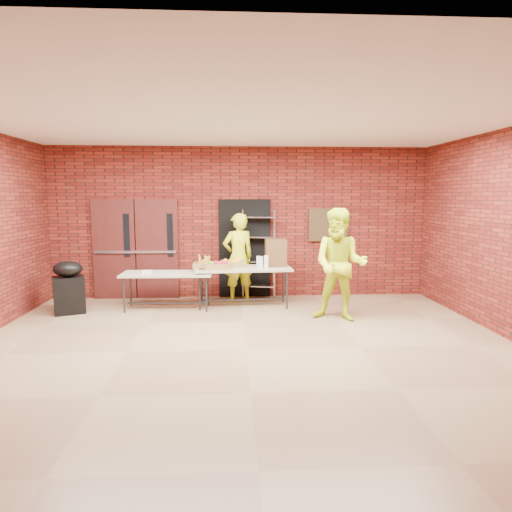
{
  "coord_description": "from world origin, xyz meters",
  "views": [
    {
      "loc": [
        -0.21,
        -6.24,
        2.16
      ],
      "look_at": [
        0.22,
        1.4,
        1.16
      ],
      "focal_mm": 32.0,
      "sensor_mm": 36.0,
      "label": 1
    }
  ],
  "objects": [
    {
      "name": "table_right",
      "position": [
        0.04,
        2.61,
        0.71
      ],
      "size": [
        1.92,
        0.88,
        0.77
      ],
      "rotation": [
        0.0,
        0.0,
        0.05
      ],
      "color": "tan",
      "rests_on": "room"
    },
    {
      "name": "basket_apples",
      "position": [
        -0.45,
        2.43,
        0.84
      ],
      "size": [
        0.47,
        0.37,
        0.15
      ],
      "color": "olive",
      "rests_on": "table_right"
    },
    {
      "name": "dark_doorway",
      "position": [
        0.1,
        3.46,
        1.05
      ],
      "size": [
        1.1,
        0.06,
        2.1
      ],
      "primitive_type": "cube",
      "color": "black",
      "rests_on": "room"
    },
    {
      "name": "wire_rack",
      "position": [
        0.39,
        3.32,
        0.94
      ],
      "size": [
        0.72,
        0.38,
        1.88
      ],
      "primitive_type": null,
      "rotation": [
        0.0,
        0.0,
        -0.23
      ],
      "color": "silver",
      "rests_on": "room"
    },
    {
      "name": "cup_stack_front",
      "position": [
        0.39,
        2.48,
        0.89
      ],
      "size": [
        0.08,
        0.08,
        0.23
      ],
      "primitive_type": "cylinder",
      "color": "silver",
      "rests_on": "table_right"
    },
    {
      "name": "volunteer_woman",
      "position": [
        -0.05,
        3.1,
        0.91
      ],
      "size": [
        0.77,
        0.64,
        1.82
      ],
      "primitive_type": "imported",
      "rotation": [
        0.0,
        0.0,
        3.5
      ],
      "color": "#D1E319",
      "rests_on": "room"
    },
    {
      "name": "covered_grill",
      "position": [
        -3.21,
        2.25,
        0.49
      ],
      "size": [
        0.66,
        0.62,
        0.98
      ],
      "rotation": [
        0.0,
        0.0,
        0.38
      ],
      "color": "black",
      "rests_on": "room"
    },
    {
      "name": "basket_oranges",
      "position": [
        -0.17,
        2.7,
        0.84
      ],
      "size": [
        0.46,
        0.36,
        0.14
      ],
      "color": "olive",
      "rests_on": "table_right"
    },
    {
      "name": "cup_stack_back",
      "position": [
        0.34,
        2.69,
        0.88
      ],
      "size": [
        0.07,
        0.07,
        0.21
      ],
      "primitive_type": "cylinder",
      "color": "silver",
      "rests_on": "table_right"
    },
    {
      "name": "coffee_dispenser",
      "position": [
        0.7,
        2.76,
        1.04
      ],
      "size": [
        0.41,
        0.37,
        0.54
      ],
      "primitive_type": "cube",
      "color": "brown",
      "rests_on": "table_right"
    },
    {
      "name": "double_doors",
      "position": [
        -2.2,
        3.44,
        1.05
      ],
      "size": [
        1.78,
        0.12,
        2.1
      ],
      "color": "#3F1512",
      "rests_on": "room"
    },
    {
      "name": "cup_stack_mid",
      "position": [
        0.48,
        2.4,
        0.9
      ],
      "size": [
        0.09,
        0.09,
        0.26
      ],
      "primitive_type": "cylinder",
      "color": "silver",
      "rests_on": "table_right"
    },
    {
      "name": "basket_bananas",
      "position": [
        -0.72,
        2.6,
        0.83
      ],
      "size": [
        0.42,
        0.32,
        0.13
      ],
      "color": "olive",
      "rests_on": "table_right"
    },
    {
      "name": "room",
      "position": [
        0.0,
        0.0,
        1.6
      ],
      "size": [
        8.08,
        7.08,
        3.28
      ],
      "color": "olive",
      "rests_on": "ground"
    },
    {
      "name": "napkin_box",
      "position": [
        -1.79,
        2.42,
        0.73
      ],
      "size": [
        0.18,
        0.12,
        0.06
      ],
      "primitive_type": "cube",
      "color": "silver",
      "rests_on": "table_left"
    },
    {
      "name": "muffin_tray",
      "position": [
        -0.7,
        2.45,
        0.75
      ],
      "size": [
        0.38,
        0.38,
        0.1
      ],
      "color": "#12431C",
      "rests_on": "table_left"
    },
    {
      "name": "volunteer_man",
      "position": [
        1.7,
        1.5,
        0.98
      ],
      "size": [
        1.17,
        1.06,
        1.96
      ],
      "primitive_type": "imported",
      "rotation": [
        0.0,
        0.0,
        -0.42
      ],
      "color": "#D1E319",
      "rests_on": "room"
    },
    {
      "name": "table_left",
      "position": [
        -1.43,
        2.46,
        0.65
      ],
      "size": [
        1.73,
        0.75,
        0.71
      ],
      "rotation": [
        0.0,
        0.0,
        -0.02
      ],
      "color": "tan",
      "rests_on": "room"
    },
    {
      "name": "bronze_plaque",
      "position": [
        1.9,
        3.45,
        1.55
      ],
      "size": [
        0.85,
        0.04,
        0.7
      ],
      "primitive_type": "cube",
      "color": "#3C2A18",
      "rests_on": "room"
    }
  ]
}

